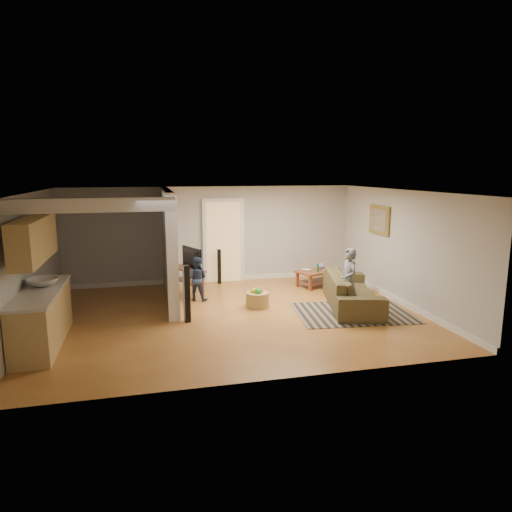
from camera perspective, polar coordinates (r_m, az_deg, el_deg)
The scene contains 11 objects.
ground at distance 9.38m, azimuth -2.78°, elevation -7.40°, with size 7.50×7.50×0.00m, color #945225.
room_shell at distance 9.33m, azimuth -9.80°, elevation 1.56°, with size 7.54×6.02×2.52m.
area_rug at distance 9.72m, azimuth 12.04°, elevation -6.95°, with size 2.35×1.71×0.01m, color black.
sofa at distance 10.18m, azimuth 11.82°, elevation -6.17°, with size 2.46×0.96×0.72m, color #433421.
coffee_table at distance 11.70m, azimuth 7.77°, elevation -2.20°, with size 1.20×0.95×0.62m.
tv_console at distance 10.79m, azimuth -8.40°, elevation -1.81°, with size 0.77×1.12×0.90m.
speaker_left at distance 8.91m, azimuth -8.65°, elevation -4.71°, with size 0.11×0.11×1.13m, color black.
speaker_right at distance 11.86m, azimuth -4.63°, elevation -1.32°, with size 0.09×0.09×0.91m, color black.
toy_basket at distance 9.87m, azimuth 0.18°, elevation -5.37°, with size 0.50×0.50×0.44m.
child at distance 9.73m, azimuth 11.34°, elevation -6.94°, with size 0.50×0.33×1.36m, color slate.
toddler at distance 10.51m, azimuth -7.34°, elevation -5.48°, with size 0.49×0.38×1.00m, color #222D47.
Camera 1 is at (-1.66, -8.77, 2.90)m, focal length 32.00 mm.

